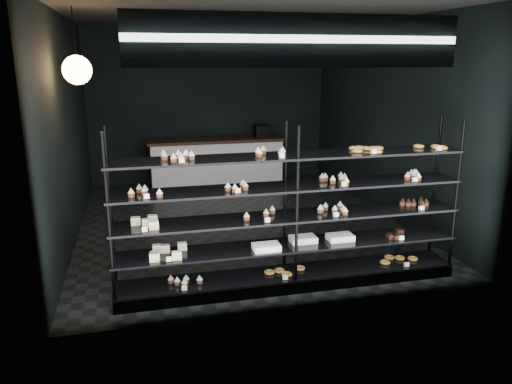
# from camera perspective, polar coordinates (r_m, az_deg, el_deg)

# --- Properties ---
(room) EXTENTS (5.01, 6.01, 3.20)m
(room) POSITION_cam_1_polar(r_m,az_deg,el_deg) (7.82, -2.06, 7.79)
(room) COLOR black
(room) RESTS_ON ground
(display_shelf) EXTENTS (4.00, 0.50, 1.91)m
(display_shelf) POSITION_cam_1_polar(r_m,az_deg,el_deg) (5.75, 3.75, -4.91)
(display_shelf) COLOR black
(display_shelf) RESTS_ON room
(signage) EXTENTS (3.30, 0.05, 0.50)m
(signage) POSITION_cam_1_polar(r_m,az_deg,el_deg) (4.93, 5.06, 16.87)
(signage) COLOR #0D1442
(signage) RESTS_ON room
(pendant_lamp) EXTENTS (0.35, 0.35, 0.90)m
(pendant_lamp) POSITION_cam_1_polar(r_m,az_deg,el_deg) (6.56, -19.77, 13.00)
(pendant_lamp) COLOR black
(pendant_lamp) RESTS_ON room
(service_counter) EXTENTS (2.80, 0.65, 1.23)m
(service_counter) POSITION_cam_1_polar(r_m,az_deg,el_deg) (10.44, -4.46, 3.50)
(service_counter) COLOR silver
(service_counter) RESTS_ON room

